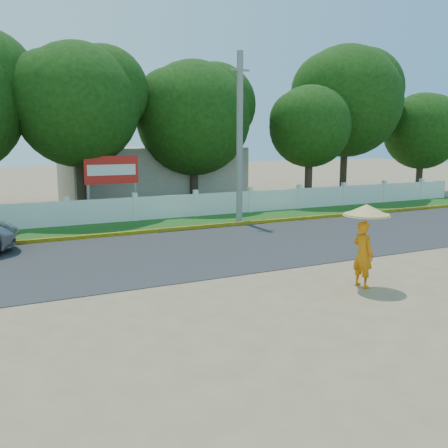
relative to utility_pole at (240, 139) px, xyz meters
name	(u,v)px	position (x,y,z in m)	size (l,w,h in m)	color
ground	(258,285)	(-4.12, -8.82, -3.72)	(120.00, 120.00, 0.00)	#9E8460
road	(191,250)	(-4.12, -4.32, -3.71)	(60.00, 7.00, 0.02)	#38383A
grass_verge	(145,226)	(-4.12, 0.93, -3.70)	(60.00, 3.50, 0.03)	#2D601E
curb	(158,231)	(-4.12, -0.77, -3.64)	(40.00, 0.18, 0.16)	yellow
fence	(135,209)	(-4.12, 2.38, -3.17)	(40.00, 0.10, 1.10)	silver
building_near	(151,174)	(-1.12, 9.18, -2.12)	(10.00, 6.00, 3.20)	#B7AD99
utility_pole	(240,139)	(0.00, 0.00, 0.00)	(0.28, 0.28, 7.43)	gray
monk_with_parasol	(365,233)	(-1.78, -10.10, -2.33)	(1.17, 1.17, 2.13)	orange
billboard	(112,173)	(-4.87, 3.48, -1.58)	(2.50, 0.13, 2.95)	gray
tree_row	(191,112)	(-0.05, 5.41, 1.39)	(40.36, 7.27, 9.45)	#473828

